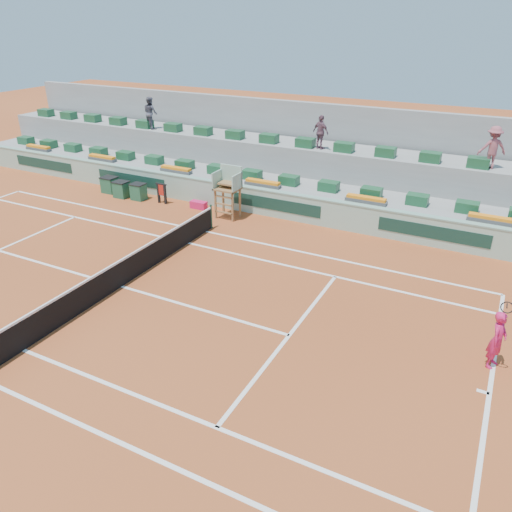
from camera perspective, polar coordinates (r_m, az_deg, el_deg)
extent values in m
plane|color=#97411D|center=(18.05, -15.12, -3.39)|extent=(90.00, 90.00, 0.00)
cube|color=#999996|center=(25.94, 0.47, 8.07)|extent=(36.00, 4.00, 1.20)
cube|color=#999996|center=(27.11, 2.03, 10.40)|extent=(36.00, 2.40, 2.60)
cube|color=#999996|center=(28.30, 3.49, 12.92)|extent=(36.00, 0.40, 4.40)
cube|color=#D91C5A|center=(24.57, -6.57, 5.83)|extent=(0.82, 0.36, 0.36)
imported|color=#4D4C59|center=(30.13, -11.96, 15.73)|extent=(1.05, 0.95, 1.77)
imported|color=#795061|center=(24.99, 7.41, 13.85)|extent=(1.03, 0.75, 1.63)
imported|color=#9D4E57|center=(23.68, 25.42, 11.13)|extent=(1.33, 1.09, 1.79)
cube|color=white|center=(14.23, 25.12, -14.06)|extent=(0.12, 10.97, 0.01)
cube|color=white|center=(21.91, -5.73, 2.81)|extent=(23.77, 0.12, 0.01)
cube|color=white|center=(15.80, -25.03, -9.72)|extent=(23.77, 0.12, 0.01)
cube|color=white|center=(20.88, -7.74, 1.48)|extent=(23.77, 0.12, 0.01)
cube|color=white|center=(14.98, 3.82, -9.04)|extent=(0.12, 8.23, 0.01)
cube|color=white|center=(18.05, -15.12, -3.38)|extent=(12.80, 0.12, 0.01)
cube|color=white|center=(14.22, 24.51, -13.94)|extent=(0.30, 0.12, 0.01)
cube|color=black|center=(17.84, -15.29, -2.10)|extent=(0.03, 11.87, 0.92)
cube|color=white|center=(17.62, -15.48, -0.68)|extent=(0.06, 11.87, 0.07)
cylinder|color=#1C422E|center=(22.05, -5.16, 4.52)|extent=(0.10, 0.10, 1.10)
cube|color=#97BEA9|center=(24.10, -1.91, 6.64)|extent=(36.00, 0.30, 1.20)
cube|color=#7CA793|center=(23.90, -1.94, 8.06)|extent=(36.00, 0.34, 0.06)
cube|color=#13352B|center=(32.13, -23.09, 9.65)|extent=(4.40, 0.02, 0.56)
cube|color=#13352B|center=(27.58, -14.11, 8.50)|extent=(4.40, 0.02, 0.56)
cube|color=#13352B|center=(23.09, 2.26, 5.88)|extent=(4.40, 0.02, 0.56)
cube|color=#13352B|center=(21.31, 19.55, 2.57)|extent=(4.40, 0.02, 0.56)
cube|color=brown|center=(23.12, -4.65, 5.90)|extent=(0.08, 0.08, 1.35)
cube|color=brown|center=(22.68, -2.70, 5.56)|extent=(0.08, 0.08, 1.35)
cube|color=brown|center=(23.68, -3.76, 6.43)|extent=(0.08, 0.08, 1.35)
cube|color=brown|center=(23.25, -1.84, 6.10)|extent=(0.08, 0.08, 1.35)
cube|color=brown|center=(22.94, -3.29, 7.68)|extent=(1.10, 0.90, 0.08)
cube|color=#97BEA9|center=(23.10, -2.84, 9.15)|extent=(1.10, 0.08, 1.00)
cube|color=#97BEA9|center=(23.09, -4.44, 8.70)|extent=(0.06, 0.90, 0.80)
cube|color=#97BEA9|center=(22.58, -2.16, 8.36)|extent=(0.06, 0.90, 0.80)
cube|color=brown|center=(22.95, -3.18, 8.32)|extent=(0.80, 0.60, 0.08)
cube|color=brown|center=(23.01, -3.66, 4.97)|extent=(0.90, 0.08, 0.06)
cube|color=brown|center=(22.87, -3.69, 5.91)|extent=(0.90, 0.08, 0.06)
cube|color=brown|center=(22.75, -3.72, 6.74)|extent=(0.90, 0.08, 0.06)
cube|color=#1A502D|center=(35.13, -24.80, 11.91)|extent=(0.90, 0.60, 0.44)
cube|color=#1A502D|center=(33.61, -22.59, 11.76)|extent=(0.90, 0.60, 0.44)
cube|color=#1A502D|center=(32.14, -20.18, 11.57)|extent=(0.90, 0.60, 0.44)
cube|color=#1A502D|center=(30.73, -17.55, 11.34)|extent=(0.90, 0.60, 0.44)
cube|color=#1A502D|center=(29.39, -14.68, 11.06)|extent=(0.90, 0.60, 0.44)
cube|color=#1A502D|center=(28.13, -11.55, 10.73)|extent=(0.90, 0.60, 0.44)
cube|color=#1A502D|center=(26.95, -8.14, 10.33)|extent=(0.90, 0.60, 0.44)
cube|color=#1A502D|center=(25.88, -4.45, 9.86)|extent=(0.90, 0.60, 0.44)
cube|color=#1A502D|center=(24.93, -0.47, 9.30)|extent=(0.90, 0.60, 0.44)
cube|color=#1A502D|center=(24.10, 3.79, 8.65)|extent=(0.90, 0.60, 0.44)
cube|color=#1A502D|center=(23.42, 8.31, 7.91)|extent=(0.90, 0.60, 0.44)
cube|color=#1A502D|center=(22.89, 13.05, 7.08)|extent=(0.90, 0.60, 0.44)
cube|color=#1A502D|center=(22.52, 17.96, 6.16)|extent=(0.90, 0.60, 0.44)
cube|color=#1A502D|center=(22.33, 22.98, 5.17)|extent=(0.90, 0.60, 0.44)
cube|color=#1A502D|center=(36.05, -22.88, 14.86)|extent=(0.90, 0.60, 0.44)
cube|color=#1A502D|center=(34.57, -20.62, 14.83)|extent=(0.90, 0.60, 0.44)
cube|color=#1A502D|center=(33.14, -18.16, 14.76)|extent=(0.90, 0.60, 0.44)
cube|color=#1A502D|center=(31.78, -15.50, 14.65)|extent=(0.90, 0.60, 0.44)
cube|color=#1A502D|center=(30.49, -12.60, 14.51)|extent=(0.90, 0.60, 0.44)
cube|color=#1A502D|center=(29.27, -9.46, 14.31)|extent=(0.90, 0.60, 0.44)
cube|color=#1A502D|center=(28.15, -6.06, 14.05)|extent=(0.90, 0.60, 0.44)
cube|color=#1A502D|center=(27.12, -2.41, 13.71)|extent=(0.90, 0.60, 0.44)
cube|color=#1A502D|center=(26.21, 1.50, 13.29)|extent=(0.90, 0.60, 0.44)
cube|color=#1A502D|center=(25.43, 5.66, 12.78)|extent=(0.90, 0.60, 0.44)
cube|color=#1A502D|center=(24.78, 10.04, 12.16)|extent=(0.90, 0.60, 0.44)
cube|color=#1A502D|center=(24.28, 14.60, 11.45)|extent=(0.90, 0.60, 0.44)
cube|color=#1A502D|center=(23.94, 19.30, 10.63)|extent=(0.90, 0.60, 0.44)
cube|color=#1A502D|center=(23.76, 24.08, 9.72)|extent=(0.90, 0.60, 0.44)
cube|color=#515151|center=(33.14, -23.58, 11.15)|extent=(1.80, 0.36, 0.16)
cube|color=orange|center=(33.11, -23.63, 11.38)|extent=(1.70, 0.32, 0.12)
cube|color=#515151|center=(29.53, -17.16, 10.54)|extent=(1.80, 0.36, 0.16)
cube|color=orange|center=(29.49, -17.20, 10.80)|extent=(1.70, 0.32, 0.12)
cube|color=#515151|center=(26.37, -9.12, 9.60)|extent=(1.80, 0.36, 0.16)
cube|color=orange|center=(26.33, -9.15, 9.89)|extent=(1.70, 0.32, 0.12)
cube|color=#515151|center=(23.85, 0.77, 8.17)|extent=(1.80, 0.36, 0.16)
cube|color=orange|center=(23.81, 0.78, 8.49)|extent=(1.70, 0.32, 0.12)
cube|color=#515151|center=(22.20, 12.46, 6.16)|extent=(1.80, 0.36, 0.16)
cube|color=orange|center=(22.15, 12.49, 6.50)|extent=(1.70, 0.32, 0.12)
cube|color=#515151|center=(21.59, 25.28, 3.65)|extent=(1.80, 0.36, 0.16)
cube|color=orange|center=(21.55, 25.35, 3.99)|extent=(1.70, 0.32, 0.12)
cube|color=#1C5438|center=(26.25, -13.28, 7.13)|extent=(0.67, 0.58, 0.80)
cube|color=black|center=(26.12, -13.38, 8.00)|extent=(0.71, 0.62, 0.04)
cube|color=#1C5438|center=(26.83, -15.13, 7.33)|extent=(0.71, 0.61, 0.80)
cube|color=black|center=(26.70, -15.23, 8.18)|extent=(0.75, 0.65, 0.04)
cube|color=#1C5438|center=(27.74, -16.37, 7.78)|extent=(0.75, 0.64, 0.80)
cube|color=black|center=(27.62, -16.48, 8.61)|extent=(0.79, 0.68, 0.04)
cube|color=black|center=(25.55, -11.07, 7.06)|extent=(0.10, 0.10, 1.00)
cube|color=black|center=(25.31, -10.35, 6.95)|extent=(0.10, 0.10, 1.00)
cube|color=black|center=(25.27, -10.80, 8.08)|extent=(0.62, 0.08, 0.06)
cube|color=red|center=(25.35, -10.78, 7.42)|extent=(0.45, 0.04, 0.56)
imported|color=#D91C5A|center=(14.79, 25.88, -8.61)|extent=(0.56, 0.70, 1.66)
cylinder|color=black|center=(13.92, 26.76, -5.10)|extent=(0.03, 0.35, 0.09)
torus|color=black|center=(13.69, 26.77, -5.28)|extent=(0.31, 0.08, 0.31)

